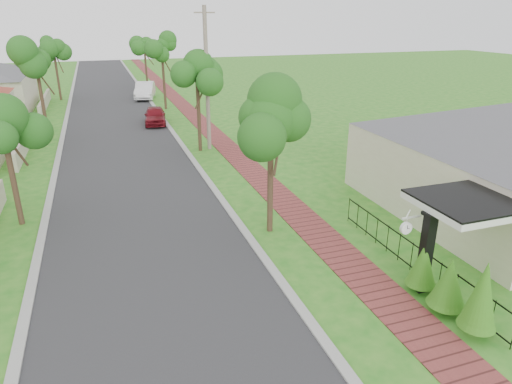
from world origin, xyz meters
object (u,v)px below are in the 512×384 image
station_clock (406,227)px  near_tree (271,123)px  utility_pole (207,80)px  porch_post (425,256)px  parked_car_red (155,116)px  parked_car_white (145,91)px

station_clock → near_tree: bearing=117.0°
utility_pole → porch_post: bearing=-82.0°
porch_post → parked_car_red: (-4.69, 25.21, -0.47)m
near_tree → utility_pole: utility_pole is taller
utility_pole → station_clock: (1.94, -16.81, -2.25)m
parked_car_white → near_tree: (1.21, -31.80, 3.42)m
parked_car_red → station_clock: size_ratio=5.89×
porch_post → utility_pole: bearing=98.0°
parked_car_red → utility_pole: 9.04m
porch_post → station_clock: size_ratio=3.91×
porch_post → utility_pole: (-2.42, 17.21, 3.08)m
parked_car_white → utility_pole: (1.73, -19.81, 3.40)m
parked_car_white → near_tree: 32.01m
near_tree → utility_pole: size_ratio=0.64×
parked_car_white → near_tree: size_ratio=0.91×
parked_car_red → utility_pole: (2.27, -8.00, 3.55)m
near_tree → porch_post: bearing=-60.6°
porch_post → parked_car_white: 37.25m
porch_post → parked_car_red: 25.65m
porch_post → parked_car_white: porch_post is taller
porch_post → station_clock: 1.04m
utility_pole → station_clock: utility_pole is taller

